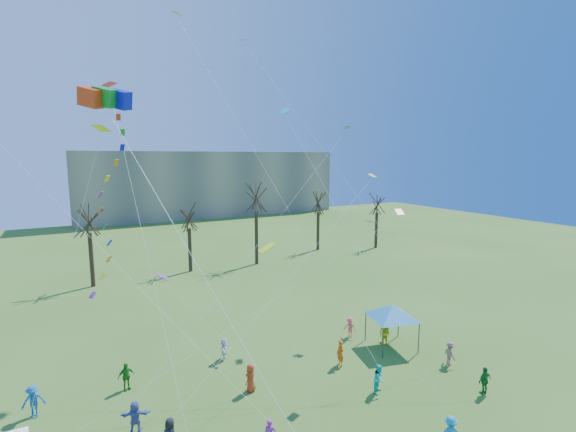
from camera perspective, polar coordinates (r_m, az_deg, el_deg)
distant_building at (r=98.61m, az=-10.99°, el=4.58°), size 60.00×14.00×15.00m
bare_tree_row at (r=48.74m, az=-16.45°, el=-0.26°), size 68.69×8.52×10.97m
big_box_kite at (r=19.76m, az=-23.26°, el=1.23°), size 3.80×7.00×18.77m
canopy_tent_blue at (r=30.80m, az=14.58°, el=-12.98°), size 4.13×4.13×3.20m
festival_crowd at (r=24.08m, az=-4.68°, el=-24.19°), size 26.36×14.53×1.82m
small_kites_aloft at (r=24.44m, az=-8.43°, el=7.14°), size 28.92×17.19×31.88m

